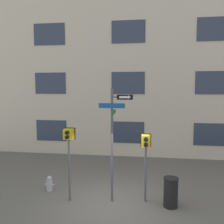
{
  "coord_description": "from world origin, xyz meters",
  "views": [
    {
      "loc": [
        1.21,
        -8.47,
        4.11
      ],
      "look_at": [
        -0.07,
        0.22,
        3.27
      ],
      "focal_mm": 40.0,
      "sensor_mm": 36.0,
      "label": 1
    }
  ],
  "objects": [
    {
      "name": "street_sign_pole",
      "position": [
        -0.01,
        0.22,
        2.45
      ],
      "size": [
        1.2,
        1.0,
        4.11
      ],
      "color": "#4C4C51",
      "rests_on": "ground_plane"
    },
    {
      "name": "fire_hydrant",
      "position": [
        -2.69,
        0.78,
        0.29
      ],
      "size": [
        0.39,
        0.23,
        0.61
      ],
      "color": "#A5A5A8",
      "rests_on": "ground_plane"
    },
    {
      "name": "trash_bin",
      "position": [
        2.02,
        0.07,
        0.52
      ],
      "size": [
        0.52,
        0.52,
        1.04
      ],
      "color": "black",
      "rests_on": "ground_plane"
    },
    {
      "name": "building_facade",
      "position": [
        -0.0,
        6.6,
        5.9
      ],
      "size": [
        24.0,
        0.63,
        11.8
      ],
      "color": "beige",
      "rests_on": "ground_plane"
    },
    {
      "name": "pedestrian_signal_left",
      "position": [
        -1.6,
        0.02,
        2.12
      ],
      "size": [
        0.41,
        0.4,
        2.69
      ],
      "color": "#4C4C51",
      "rests_on": "ground_plane"
    },
    {
      "name": "ground_plane",
      "position": [
        0.0,
        0.0,
        0.0
      ],
      "size": [
        60.0,
        60.0,
        0.0
      ],
      "primitive_type": "plane",
      "color": "#595651"
    },
    {
      "name": "pedestrian_signal_right",
      "position": [
        1.14,
        0.38,
        1.96
      ],
      "size": [
        0.38,
        0.4,
        2.48
      ],
      "color": "#4C4C51",
      "rests_on": "ground_plane"
    }
  ]
}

